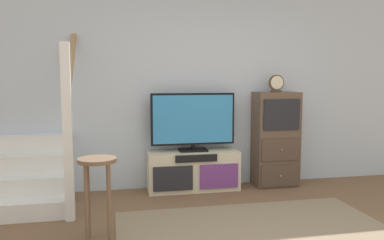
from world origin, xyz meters
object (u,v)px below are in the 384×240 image
Objects in this scene: media_console at (193,171)px; bar_stool_near at (98,180)px; side_cabinet at (276,139)px; desk_clock at (276,83)px; television at (193,120)px.

bar_stool_near is at bearing -129.77° from media_console.
desk_clock is at bearing -137.68° from side_cabinet.
desk_clock is (-0.02, -0.01, 0.75)m from side_cabinet.
desk_clock is at bearing -0.25° from media_console.
side_cabinet reaches higher than television.
media_console is 0.65m from television.
media_console is 5.16× the size of desk_clock.
television is 1.44× the size of bar_stool_near.
bar_stool_near is (-1.14, -1.38, 0.30)m from media_console.
desk_clock reaches higher than television.
television is 1.16m from side_cabinet.
side_cabinet is at bearing 0.51° from media_console.
desk_clock reaches higher than media_console.
television reaches higher than bar_stool_near.
television is 1.84m from bar_stool_near.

